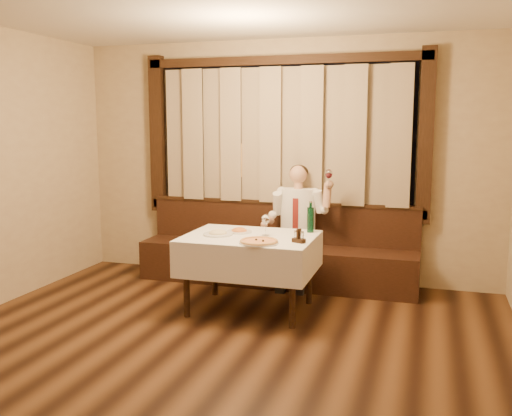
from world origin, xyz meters
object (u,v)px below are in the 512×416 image
(dining_table, at_px, (250,246))
(seated_man, at_px, (297,217))
(pizza, at_px, (259,242))
(pasta_red, at_px, (239,229))
(banquette, at_px, (277,256))
(green_bottle, at_px, (310,219))
(pasta_cream, at_px, (218,231))
(cruet_caddy, at_px, (299,238))

(dining_table, height_order, seated_man, seated_man)
(pizza, distance_m, pasta_red, 0.56)
(banquette, xyz_separation_m, dining_table, (0.00, -1.02, 0.34))
(banquette, relative_size, pasta_red, 12.76)
(pasta_red, bearing_deg, pizza, -52.23)
(green_bottle, bearing_deg, banquette, 127.81)
(pasta_cream, distance_m, seated_man, 1.16)
(dining_table, height_order, pasta_red, pasta_red)
(banquette, xyz_separation_m, pasta_cream, (-0.31, -1.10, 0.49))
(banquette, distance_m, pizza, 1.43)
(pasta_cream, relative_size, seated_man, 0.21)
(pasta_red, bearing_deg, seated_man, 63.40)
(dining_table, xyz_separation_m, cruet_caddy, (0.53, -0.18, 0.15))
(seated_man, bearing_deg, cruet_caddy, -76.08)
(pizza, relative_size, green_bottle, 1.17)
(cruet_caddy, bearing_deg, pasta_cream, -164.57)
(dining_table, bearing_deg, pizza, -59.36)
(pasta_red, distance_m, cruet_caddy, 0.75)
(pasta_red, height_order, pasta_cream, pasta_cream)
(green_bottle, bearing_deg, pizza, -117.52)
(pizza, relative_size, cruet_caddy, 2.77)
(seated_man, bearing_deg, banquette, 160.76)
(dining_table, distance_m, pasta_red, 0.24)
(pizza, xyz_separation_m, pasta_cream, (-0.50, 0.24, 0.02))
(pasta_cream, xyz_separation_m, cruet_caddy, (0.84, -0.10, 0.01))
(pasta_red, xyz_separation_m, seated_man, (0.41, 0.81, 0.02))
(pasta_cream, bearing_deg, pizza, -25.94)
(pizza, bearing_deg, dining_table, 120.64)
(pasta_red, relative_size, pasta_cream, 0.87)
(pasta_red, relative_size, cruet_caddy, 1.89)
(dining_table, height_order, cruet_caddy, cruet_caddy)
(seated_man, bearing_deg, dining_table, -105.21)
(dining_table, bearing_deg, pasta_cream, -166.12)
(cruet_caddy, bearing_deg, green_bottle, 112.42)
(banquette, distance_m, green_bottle, 1.04)
(banquette, distance_m, pasta_red, 1.03)
(pizza, height_order, pasta_red, pasta_red)
(pasta_red, bearing_deg, banquette, 80.39)
(pasta_cream, bearing_deg, green_bottle, 26.43)
(pasta_red, height_order, cruet_caddy, cruet_caddy)
(pasta_red, height_order, green_bottle, green_bottle)
(dining_table, distance_m, pizza, 0.39)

